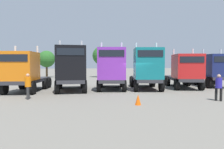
% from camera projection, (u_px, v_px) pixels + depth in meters
% --- Properties ---
extents(ground, '(200.00, 200.00, 0.00)m').
position_uv_depth(ground, '(135.00, 91.00, 18.19)').
color(ground, slate).
extents(semi_truck_orange, '(3.46, 6.28, 3.97)m').
position_uv_depth(semi_truck_orange, '(23.00, 71.00, 17.24)').
color(semi_truck_orange, '#333338').
rests_on(semi_truck_orange, ground).
extents(semi_truck_black, '(2.62, 6.00, 4.48)m').
position_uv_depth(semi_truck_black, '(71.00, 68.00, 17.72)').
color(semi_truck_black, '#333338').
rests_on(semi_truck_black, ground).
extents(semi_truck_purple, '(3.59, 6.25, 4.41)m').
position_uv_depth(semi_truck_purple, '(112.00, 69.00, 18.77)').
color(semi_truck_purple, '#333338').
rests_on(semi_truck_purple, ground).
extents(semi_truck_teal, '(3.78, 6.67, 4.40)m').
position_uv_depth(semi_truck_teal, '(147.00, 69.00, 18.94)').
color(semi_truck_teal, '#333338').
rests_on(semi_truck_teal, ground).
extents(semi_truck_red, '(3.95, 6.56, 3.92)m').
position_uv_depth(semi_truck_red, '(185.00, 71.00, 19.99)').
color(semi_truck_red, '#333338').
rests_on(semi_truck_red, ground).
extents(semi_truck_navy, '(3.53, 6.25, 3.99)m').
position_uv_depth(semi_truck_navy, '(215.00, 70.00, 21.52)').
color(semi_truck_navy, '#333338').
rests_on(semi_truck_navy, ground).
extents(visitor_in_hivis, '(0.40, 0.44, 1.75)m').
position_uv_depth(visitor_in_hivis, '(28.00, 84.00, 14.00)').
color(visitor_in_hivis, '#313131').
rests_on(visitor_in_hivis, ground).
extents(visitor_with_camera, '(0.56, 0.56, 1.73)m').
position_uv_depth(visitor_with_camera, '(219.00, 86.00, 13.36)').
color(visitor_with_camera, black).
rests_on(visitor_with_camera, ground).
extents(traffic_cone_near, '(0.36, 0.36, 0.63)m').
position_uv_depth(traffic_cone_near, '(138.00, 100.00, 12.06)').
color(traffic_cone_near, '#F2590C').
rests_on(traffic_cone_near, ground).
extents(oak_far_left, '(2.98, 2.98, 4.82)m').
position_uv_depth(oak_far_left, '(47.00, 59.00, 36.97)').
color(oak_far_left, '#4C3823').
rests_on(oak_far_left, ground).
extents(oak_far_centre, '(3.35, 3.35, 5.62)m').
position_uv_depth(oak_far_centre, '(102.00, 56.00, 37.52)').
color(oak_far_centre, '#4C3823').
rests_on(oak_far_centre, ground).
extents(oak_far_right, '(3.73, 3.73, 5.36)m').
position_uv_depth(oak_far_right, '(152.00, 58.00, 37.33)').
color(oak_far_right, '#4C3823').
rests_on(oak_far_right, ground).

